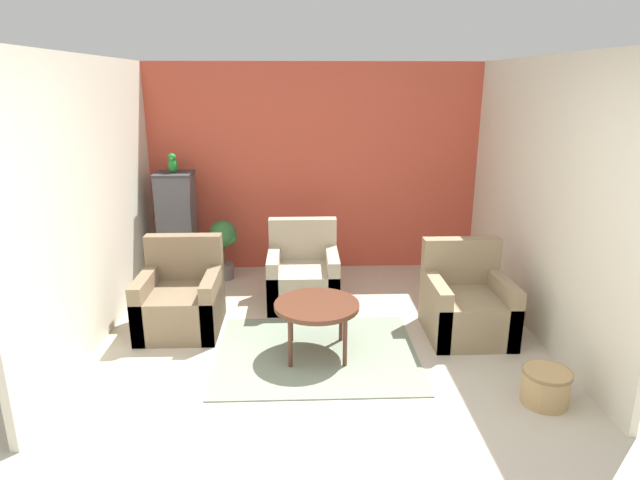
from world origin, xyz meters
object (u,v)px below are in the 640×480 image
Objects in this scene: birdcage at (178,229)px; potted_plant at (223,241)px; armchair_middle at (303,277)px; parrot at (173,164)px; wicker_basket at (546,386)px; armchair_right at (466,306)px; coffee_table at (317,308)px; armchair_left at (181,301)px.

potted_plant is at bearing 0.39° from birdcage.
armchair_middle is 1.19m from potted_plant.
parrot reaches higher than wicker_basket.
parrot is (-1.44, 0.72, 1.10)m from armchair_middle.
armchair_middle reaches higher than potted_plant.
wicker_basket is at bearing -39.95° from parrot.
birdcage is at bearing 153.67° from armchair_middle.
armchair_middle is at bearing 131.77° from wicker_basket.
wicker_basket is (2.68, -2.67, -0.33)m from potted_plant.
birdcage is 5.73× the size of parrot.
wicker_basket is at bearing -77.71° from armchair_right.
wicker_basket is at bearing -44.94° from potted_plant.
potted_plant is (-0.93, 0.72, 0.19)m from armchair_middle.
coffee_table is 2.44m from birdcage.
birdcage reaches higher than coffee_table.
wicker_basket is at bearing -39.93° from birdcage.
parrot is at bearing 90.00° from birdcage.
parrot is at bearing 140.05° from wicker_basket.
birdcage is at bearing 152.50° from armchair_right.
armchair_right is at bearing -27.50° from birdcage.
armchair_middle is (-0.11, 1.16, -0.16)m from coffee_table.
armchair_middle is 3.79× the size of parrot.
armchair_left is 1.39m from birdcage.
wicker_basket is at bearing -48.23° from armchair_middle.
armchair_left is 3.79× the size of parrot.
coffee_table is 0.85× the size of armchair_left.
birdcage is (-1.44, 0.71, 0.34)m from armchair_middle.
armchair_middle is 1.19× the size of potted_plant.
birdcage reaches higher than potted_plant.
potted_plant is at bearing 118.94° from coffee_table.
potted_plant is 3.80m from wicker_basket.
armchair_middle is 1.65m from birdcage.
wicker_basket is (1.64, -0.79, -0.29)m from coffee_table.
armchair_middle is 2.62m from wicker_basket.
armchair_right is (1.39, 0.35, -0.16)m from coffee_table.
armchair_left reaches higher than wicker_basket.
potted_plant is at bearing 80.43° from armchair_left.
armchair_left reaches higher than coffee_table.
potted_plant is 2.04× the size of wicker_basket.
armchair_middle is 0.66× the size of birdcage.
coffee_table is 1.01× the size of potted_plant.
armchair_left is at bearing 154.98° from wicker_basket.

